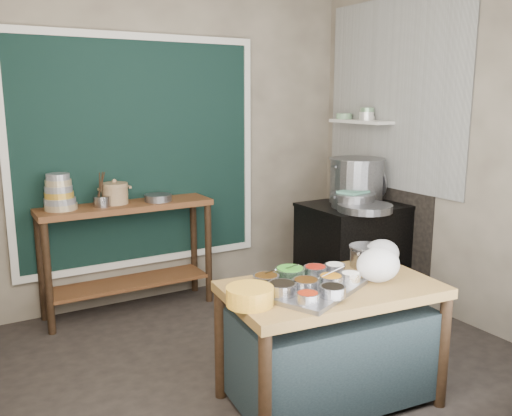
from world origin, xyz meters
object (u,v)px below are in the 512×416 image
prep_table (330,344)px  stove_block (354,252)px  utensil_cup (102,201)px  steamer (353,200)px  condiment_tray (311,289)px  saucepan (368,256)px  ceramic_crock (115,195)px  yellow_basin (250,296)px  stock_pot (356,180)px  back_counter (128,258)px

prep_table → stove_block: stove_block is taller
utensil_cup → steamer: utensil_cup is taller
condiment_tray → saucepan: size_ratio=2.42×
ceramic_crock → steamer: bearing=-25.1°
yellow_basin → stock_pot: 2.39m
saucepan → ceramic_crock: (-1.10, 1.90, 0.21)m
condiment_tray → stock_pot: bearing=42.5°
utensil_cup → condiment_tray: bearing=-72.6°
yellow_basin → steamer: 2.13m
yellow_basin → saucepan: size_ratio=1.03×
steamer → back_counter: bearing=154.9°
yellow_basin → stock_pot: (1.92, 1.39, 0.28)m
condiment_tray → saucepan: saucepan is taller
back_counter → stove_block: (1.90, -0.73, -0.05)m
prep_table → ceramic_crock: size_ratio=5.38×
steamer → stock_pot: bearing=43.7°
back_counter → stock_pot: bearing=-18.6°
prep_table → stove_block: (1.30, 1.30, 0.05)m
condiment_tray → steamer: bearing=42.4°
condiment_tray → saucepan: (0.59, 0.19, 0.05)m
prep_table → condiment_tray: size_ratio=2.08×
steamer → condiment_tray: bearing=-137.6°
condiment_tray → ceramic_crock: 2.16m
saucepan → stock_pot: stock_pot is taller
utensil_cup → saucepan: bearing=-56.4°
stove_block → steamer: steamer is taller
condiment_tray → yellow_basin: (-0.40, -0.00, 0.04)m
stove_block → condiment_tray: (-1.46, -1.32, 0.34)m
ceramic_crock → steamer: (1.85, -0.87, -0.08)m
back_counter → ceramic_crock: bearing=154.5°
ceramic_crock → prep_table: bearing=-71.9°
utensil_cup → stock_pot: stock_pot is taller
condiment_tray → yellow_basin: size_ratio=2.36×
saucepan → condiment_tray: bearing=-174.7°
stove_block → ceramic_crock: size_ratio=3.87×
prep_table → steamer: (1.17, 1.20, 0.57)m
stove_block → stock_pot: bearing=54.0°
condiment_tray → prep_table: bearing=6.4°
yellow_basin → ceramic_crock: size_ratio=1.10×
ceramic_crock → stock_pot: bearing=-18.9°
yellow_basin → condiment_tray: bearing=0.5°
condiment_tray → utensil_cup: size_ratio=4.13×
back_counter → saucepan: size_ratio=5.84×
condiment_tray → saucepan: bearing=17.6°
back_counter → utensil_cup: utensil_cup is taller
condiment_tray → steamer: (1.34, 1.22, 0.18)m
prep_table → steamer: size_ratio=3.12×
condiment_tray → steamer: size_ratio=1.50×
back_counter → utensil_cup: (-0.20, -0.02, 0.52)m
stove_block → condiment_tray: stove_block is taller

